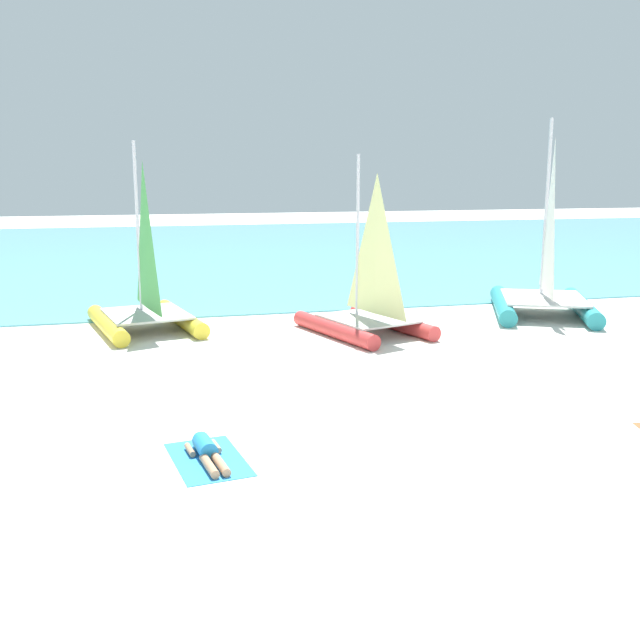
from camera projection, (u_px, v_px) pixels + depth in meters
ground_plane at (284, 331)px, 21.49m from camera, size 120.00×120.00×0.00m
ocean_water at (208, 250)px, 42.98m from camera, size 120.00×40.00×0.05m
sailboat_red at (367, 308)px, 21.00m from camera, size 3.53×4.46×5.09m
sailboat_yellow at (145, 303)px, 21.50m from camera, size 3.49×4.66×5.48m
sailboat_teal at (544, 287)px, 23.71m from camera, size 4.75×5.63×6.27m
towel_left at (208, 459)px, 11.97m from camera, size 1.36×2.04×0.01m
sunbather_left at (207, 451)px, 12.00m from camera, size 0.63×1.57×0.30m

